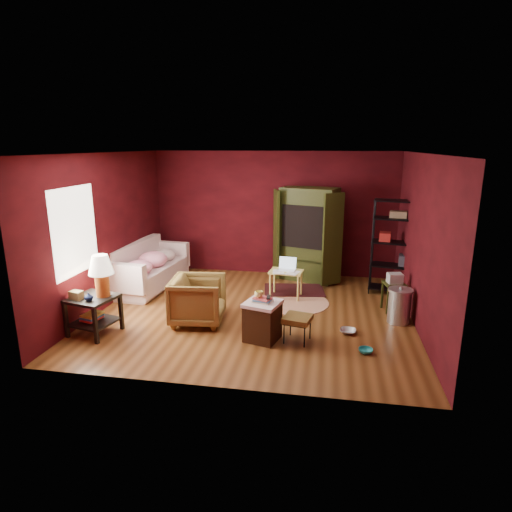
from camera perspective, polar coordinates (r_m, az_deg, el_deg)
The scene contains 18 objects.
room at distance 7.36m, azimuth -0.59°, elevation 2.63°, with size 5.54×5.04×2.84m.
sofa at distance 9.21m, azimuth -13.95°, elevation -1.90°, with size 1.95×0.57×0.76m, color beige.
armchair at distance 7.29m, azimuth -7.74°, elevation -5.55°, with size 0.85×0.80×0.88m, color black.
pet_bowl_steel at distance 7.08m, azimuth 12.20°, elevation -9.08°, with size 0.26×0.06×0.26m, color #B6B7BD.
pet_bowl_turquoise at distance 6.53m, azimuth 14.45°, elevation -11.58°, with size 0.21×0.07×0.21m, color #26AEB1.
vase at distance 7.05m, azimuth -21.42°, elevation -5.09°, with size 0.13×0.14×0.13m, color #0B1739.
mug at distance 6.49m, azimuth 0.38°, elevation -5.03°, with size 0.13×0.10×0.13m, color #F4E577.
side_table at distance 7.17m, azimuth -20.42°, elevation -3.91°, with size 0.77×0.77×1.28m.
sofa_cushions at distance 9.22m, azimuth -14.17°, elevation -1.57°, with size 1.05×2.17×0.88m.
hamper at distance 6.64m, azimuth 0.87°, elevation -8.53°, with size 0.62×0.62×0.71m.
footstool at distance 6.60m, azimuth 5.56°, elevation -8.44°, with size 0.48×0.48×0.41m.
rug_round at distance 8.28m, azimuth 5.05°, elevation -6.15°, with size 1.68×1.68×0.01m.
rug_oriental at distance 8.91m, azimuth 5.10°, elevation -4.53°, with size 1.32×0.98×0.01m.
laptop_desk at distance 8.40m, azimuth 4.05°, elevation -2.35°, with size 0.67×0.54×0.78m.
tv_armoire at distance 9.44m, azimuth 6.95°, elevation 3.11°, with size 1.53×1.14×2.04m.
wire_shelving at distance 8.89m, azimuth 18.22°, elevation 1.63°, with size 0.98×0.55×1.90m.
small_stand at distance 8.06m, azimuth 17.98°, elevation -3.45°, with size 0.42×0.42×0.71m.
trash_can at distance 7.66m, azimuth 18.58°, elevation -6.28°, with size 0.52×0.52×0.64m.
Camera 1 is at (1.27, -7.10, 2.94)m, focal length 30.00 mm.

